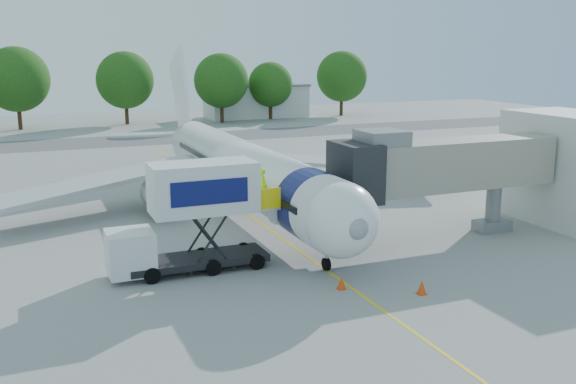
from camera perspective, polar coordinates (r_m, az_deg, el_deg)
name	(u,v)px	position (r m, az deg, el deg)	size (l,w,h in m)	color
ground	(261,224)	(41.09, -2.40, -2.84)	(160.00, 160.00, 0.00)	gray
guidance_line	(261,224)	(41.09, -2.40, -2.84)	(0.15, 70.00, 0.01)	yellow
taxiway_strip	(143,140)	(81.09, -12.76, 4.55)	(120.00, 10.00, 0.01)	#59595B
aircraft	(240,168)	(44.23, -4.28, 2.16)	(34.17, 37.73, 11.35)	white
jet_bridge	(433,167)	(37.71, 12.81, 2.22)	(13.90, 3.20, 6.60)	gray
terminal_stub	(571,168)	(44.70, 23.84, 1.95)	(5.00, 8.00, 7.00)	silver
catering_hiloader	(191,218)	(32.13, -8.61, -2.28)	(8.50, 2.44, 5.50)	black
ground_tug	(409,293)	(28.29, 10.72, -8.82)	(3.77, 2.72, 1.36)	silver
safety_cone_a	(341,283)	(30.20, 4.78, -8.05)	(0.40, 0.40, 0.64)	#E1410B
safety_cone_b	(422,287)	(30.12, 11.81, -8.29)	(0.43, 0.43, 0.69)	#E1410B
outbuilding_right	(256,101)	(105.72, -2.86, 8.10)	(16.40, 7.40, 5.30)	silver
tree_c	(16,79)	(96.09, -23.01, 9.20)	(8.88, 8.88, 11.32)	#382314
tree_d	(125,80)	(98.15, -14.29, 9.61)	(8.35, 8.35, 10.64)	#382314
tree_e	(221,81)	(97.72, -5.96, 9.81)	(8.12, 8.12, 10.36)	#382314
tree_f	(270,84)	(102.65, -1.58, 9.53)	(7.03, 7.03, 8.96)	#382314
tree_g	(342,76)	(108.32, 4.80, 10.20)	(8.35, 8.35, 10.65)	#382314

